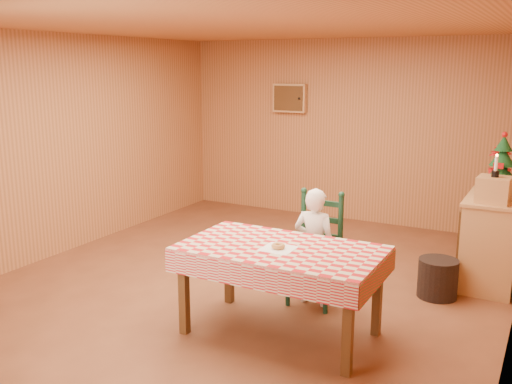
{
  "coord_description": "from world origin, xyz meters",
  "views": [
    {
      "loc": [
        2.71,
        -4.85,
        2.23
      ],
      "look_at": [
        0.0,
        0.2,
        0.95
      ],
      "focal_mm": 40.0,
      "sensor_mm": 36.0,
      "label": 1
    }
  ],
  "objects_px": {
    "storage_bin": "(438,278)",
    "crate": "(494,190)",
    "shelf_unit": "(492,237)",
    "christmas_tree": "(502,164)",
    "ladder_chair": "(317,251)",
    "seated_child": "(314,247)",
    "dining_table": "(281,257)"
  },
  "relations": [
    {
      "from": "dining_table",
      "to": "storage_bin",
      "type": "distance_m",
      "value": 1.83
    },
    {
      "from": "storage_bin",
      "to": "seated_child",
      "type": "bearing_deg",
      "value": -145.04
    },
    {
      "from": "ladder_chair",
      "to": "shelf_unit",
      "type": "xyz_separation_m",
      "value": [
        1.41,
        1.4,
        -0.04
      ]
    },
    {
      "from": "crate",
      "to": "shelf_unit",
      "type": "bearing_deg",
      "value": 91.23
    },
    {
      "from": "ladder_chair",
      "to": "christmas_tree",
      "type": "height_order",
      "value": "christmas_tree"
    },
    {
      "from": "shelf_unit",
      "to": "storage_bin",
      "type": "relative_size",
      "value": 3.24
    },
    {
      "from": "shelf_unit",
      "to": "christmas_tree",
      "type": "height_order",
      "value": "christmas_tree"
    },
    {
      "from": "ladder_chair",
      "to": "shelf_unit",
      "type": "relative_size",
      "value": 0.87
    },
    {
      "from": "christmas_tree",
      "to": "dining_table",
      "type": "bearing_deg",
      "value": -120.22
    },
    {
      "from": "ladder_chair",
      "to": "dining_table",
      "type": "bearing_deg",
      "value": -90.0
    },
    {
      "from": "ladder_chair",
      "to": "storage_bin",
      "type": "height_order",
      "value": "ladder_chair"
    },
    {
      "from": "dining_table",
      "to": "christmas_tree",
      "type": "distance_m",
      "value": 2.86
    },
    {
      "from": "ladder_chair",
      "to": "christmas_tree",
      "type": "relative_size",
      "value": 1.74
    },
    {
      "from": "crate",
      "to": "christmas_tree",
      "type": "xyz_separation_m",
      "value": [
        -0.0,
        0.65,
        0.16
      ]
    },
    {
      "from": "crate",
      "to": "dining_table",
      "type": "bearing_deg",
      "value": -128.48
    },
    {
      "from": "ladder_chair",
      "to": "crate",
      "type": "distance_m",
      "value": 1.82
    },
    {
      "from": "christmas_tree",
      "to": "shelf_unit",
      "type": "bearing_deg",
      "value": -91.98
    },
    {
      "from": "shelf_unit",
      "to": "ladder_chair",
      "type": "bearing_deg",
      "value": -135.25
    },
    {
      "from": "dining_table",
      "to": "crate",
      "type": "bearing_deg",
      "value": 51.52
    },
    {
      "from": "ladder_chair",
      "to": "storage_bin",
      "type": "xyz_separation_m",
      "value": [
        1.02,
        0.65,
        -0.31
      ]
    },
    {
      "from": "crate",
      "to": "christmas_tree",
      "type": "distance_m",
      "value": 0.67
    },
    {
      "from": "christmas_tree",
      "to": "ladder_chair",
      "type": "bearing_deg",
      "value": -130.73
    },
    {
      "from": "dining_table",
      "to": "christmas_tree",
      "type": "relative_size",
      "value": 2.67
    },
    {
      "from": "crate",
      "to": "storage_bin",
      "type": "distance_m",
      "value": 1.01
    },
    {
      "from": "shelf_unit",
      "to": "storage_bin",
      "type": "distance_m",
      "value": 0.89
    },
    {
      "from": "dining_table",
      "to": "storage_bin",
      "type": "xyz_separation_m",
      "value": [
        1.02,
        1.44,
        -0.5
      ]
    },
    {
      "from": "ladder_chair",
      "to": "shelf_unit",
      "type": "bearing_deg",
      "value": 44.75
    },
    {
      "from": "crate",
      "to": "christmas_tree",
      "type": "bearing_deg",
      "value": 90.0
    },
    {
      "from": "shelf_unit",
      "to": "storage_bin",
      "type": "bearing_deg",
      "value": -117.89
    },
    {
      "from": "storage_bin",
      "to": "crate",
      "type": "bearing_deg",
      "value": 40.51
    },
    {
      "from": "dining_table",
      "to": "seated_child",
      "type": "relative_size",
      "value": 1.47
    },
    {
      "from": "seated_child",
      "to": "shelf_unit",
      "type": "bearing_deg",
      "value": -134.11
    }
  ]
}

